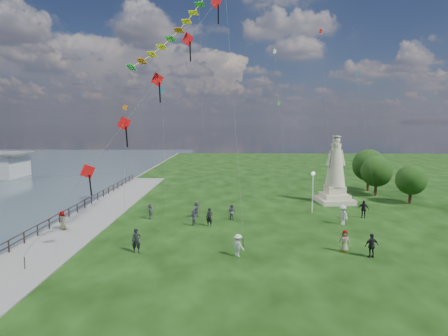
{
  "coord_description": "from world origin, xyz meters",
  "views": [
    {
      "loc": [
        -0.42,
        -23.56,
        9.35
      ],
      "look_at": [
        -1.0,
        8.0,
        5.5
      ],
      "focal_mm": 30.0,
      "sensor_mm": 36.0,
      "label": 1
    }
  ],
  "objects_px": {
    "person_8": "(343,215)",
    "person_0": "(136,241)",
    "person_11": "(196,209)",
    "lamppost": "(313,183)",
    "person_6": "(209,217)",
    "person_9": "(363,209)",
    "person_5": "(151,211)",
    "person_7": "(232,212)",
    "person_10": "(63,221)",
    "person_3": "(372,246)",
    "person_1": "(194,218)",
    "person_2": "(238,245)",
    "statue": "(335,178)",
    "person_4": "(345,241)"
  },
  "relations": [
    {
      "from": "person_4",
      "to": "person_9",
      "type": "height_order",
      "value": "person_9"
    },
    {
      "from": "person_1",
      "to": "person_2",
      "type": "distance_m",
      "value": 8.6
    },
    {
      "from": "lamppost",
      "to": "person_6",
      "type": "distance_m",
      "value": 12.0
    },
    {
      "from": "person_11",
      "to": "lamppost",
      "type": "bearing_deg",
      "value": 121.99
    },
    {
      "from": "person_6",
      "to": "lamppost",
      "type": "bearing_deg",
      "value": 45.31
    },
    {
      "from": "person_8",
      "to": "person_0",
      "type": "bearing_deg",
      "value": -94.8
    },
    {
      "from": "person_11",
      "to": "person_5",
      "type": "bearing_deg",
      "value": -59.68
    },
    {
      "from": "person_6",
      "to": "person_10",
      "type": "relative_size",
      "value": 1.02
    },
    {
      "from": "person_5",
      "to": "statue",
      "type": "bearing_deg",
      "value": -76.26
    },
    {
      "from": "person_8",
      "to": "person_5",
      "type": "bearing_deg",
      "value": -124.88
    },
    {
      "from": "person_10",
      "to": "person_11",
      "type": "bearing_deg",
      "value": -91.83
    },
    {
      "from": "statue",
      "to": "person_5",
      "type": "relative_size",
      "value": 5.18
    },
    {
      "from": "person_11",
      "to": "person_7",
      "type": "bearing_deg",
      "value": 96.83
    },
    {
      "from": "person_3",
      "to": "person_7",
      "type": "bearing_deg",
      "value": -55.73
    },
    {
      "from": "person_7",
      "to": "person_8",
      "type": "height_order",
      "value": "person_8"
    },
    {
      "from": "person_9",
      "to": "person_10",
      "type": "height_order",
      "value": "person_9"
    },
    {
      "from": "lamppost",
      "to": "person_5",
      "type": "xyz_separation_m",
      "value": [
        -16.35,
        -2.94,
        -2.35
      ]
    },
    {
      "from": "person_2",
      "to": "person_10",
      "type": "relative_size",
      "value": 0.98
    },
    {
      "from": "person_0",
      "to": "person_4",
      "type": "xyz_separation_m",
      "value": [
        15.06,
        0.42,
        -0.08
      ]
    },
    {
      "from": "person_5",
      "to": "person_9",
      "type": "bearing_deg",
      "value": -95.26
    },
    {
      "from": "person_2",
      "to": "person_4",
      "type": "bearing_deg",
      "value": -131.11
    },
    {
      "from": "lamppost",
      "to": "person_6",
      "type": "bearing_deg",
      "value": -152.48
    },
    {
      "from": "person_0",
      "to": "person_1",
      "type": "height_order",
      "value": "person_0"
    },
    {
      "from": "person_6",
      "to": "person_8",
      "type": "relative_size",
      "value": 0.92
    },
    {
      "from": "person_9",
      "to": "person_2",
      "type": "bearing_deg",
      "value": -112.08
    },
    {
      "from": "person_2",
      "to": "person_3",
      "type": "distance_m",
      "value": 9.29
    },
    {
      "from": "person_1",
      "to": "person_3",
      "type": "relative_size",
      "value": 0.85
    },
    {
      "from": "person_5",
      "to": "lamppost",
      "type": "bearing_deg",
      "value": -87.22
    },
    {
      "from": "person_0",
      "to": "person_4",
      "type": "height_order",
      "value": "person_0"
    },
    {
      "from": "lamppost",
      "to": "person_2",
      "type": "bearing_deg",
      "value": -121.42
    },
    {
      "from": "person_4",
      "to": "person_5",
      "type": "xyz_separation_m",
      "value": [
        -16.09,
        9.12,
        -0.05
      ]
    },
    {
      "from": "person_9",
      "to": "person_10",
      "type": "relative_size",
      "value": 1.07
    },
    {
      "from": "person_5",
      "to": "person_7",
      "type": "distance_m",
      "value": 7.92
    },
    {
      "from": "person_9",
      "to": "person_3",
      "type": "bearing_deg",
      "value": -79.78
    },
    {
      "from": "person_3",
      "to": "person_8",
      "type": "distance_m",
      "value": 8.43
    },
    {
      "from": "person_7",
      "to": "person_11",
      "type": "bearing_deg",
      "value": 10.8
    },
    {
      "from": "person_0",
      "to": "person_6",
      "type": "distance_m",
      "value": 8.56
    },
    {
      "from": "person_5",
      "to": "person_8",
      "type": "xyz_separation_m",
      "value": [
        18.1,
        -1.82,
        0.16
      ]
    },
    {
      "from": "person_7",
      "to": "person_10",
      "type": "height_order",
      "value": "person_10"
    },
    {
      "from": "person_3",
      "to": "person_9",
      "type": "height_order",
      "value": "person_9"
    },
    {
      "from": "statue",
      "to": "person_6",
      "type": "height_order",
      "value": "statue"
    },
    {
      "from": "lamppost",
      "to": "person_4",
      "type": "bearing_deg",
      "value": -91.25
    },
    {
      "from": "person_4",
      "to": "person_9",
      "type": "xyz_separation_m",
      "value": [
        4.82,
        9.9,
        0.07
      ]
    },
    {
      "from": "person_9",
      "to": "person_0",
      "type": "bearing_deg",
      "value": -125.73
    },
    {
      "from": "person_9",
      "to": "person_5",
      "type": "bearing_deg",
      "value": -151.04
    },
    {
      "from": "person_3",
      "to": "person_8",
      "type": "bearing_deg",
      "value": -103.05
    },
    {
      "from": "lamppost",
      "to": "person_1",
      "type": "xyz_separation_m",
      "value": [
        -11.89,
        -5.44,
        -2.37
      ]
    },
    {
      "from": "statue",
      "to": "lamppost",
      "type": "height_order",
      "value": "statue"
    },
    {
      "from": "lamppost",
      "to": "person_5",
      "type": "relative_size",
      "value": 2.85
    },
    {
      "from": "lamppost",
      "to": "person_1",
      "type": "bearing_deg",
      "value": -155.4
    }
  ]
}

